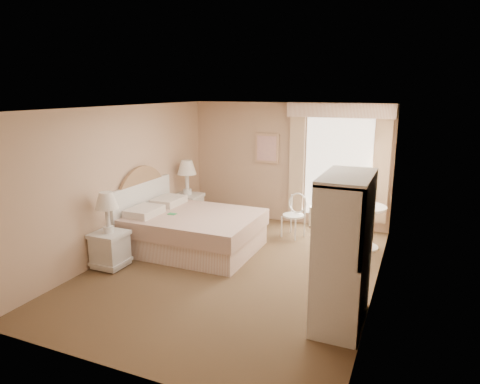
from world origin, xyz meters
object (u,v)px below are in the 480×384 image
at_px(round_table, 364,220).
at_px(nightstand_far, 188,201).
at_px(nightstand_near, 109,240).
at_px(bed, 188,229).
at_px(cafe_chair, 295,212).
at_px(armoire, 343,263).

bearing_deg(round_table, nightstand_far, -179.88).
distance_m(nightstand_near, round_table, 4.34).
height_order(bed, nightstand_near, bed).
xyz_separation_m(cafe_chair, armoire, (1.38, -2.79, 0.27)).
bearing_deg(cafe_chair, nightstand_near, -113.29).
bearing_deg(cafe_chair, armoire, -45.68).
bearing_deg(armoire, nightstand_near, 176.72).
bearing_deg(round_table, bed, -156.05).
distance_m(round_table, cafe_chair, 1.30).
height_order(bed, round_table, bed).
bearing_deg(cafe_chair, bed, -120.21).
xyz_separation_m(bed, armoire, (2.93, -1.41, 0.39)).
relative_size(bed, armoire, 1.20).
height_order(nightstand_near, round_table, nightstand_near).
height_order(cafe_chair, armoire, armoire).
height_order(nightstand_near, cafe_chair, nightstand_near).
bearing_deg(nightstand_near, nightstand_far, 90.00).
bearing_deg(nightstand_far, armoire, -36.15).
distance_m(bed, nightstand_near, 1.41).
height_order(bed, armoire, armoire).
distance_m(nightstand_far, round_table, 3.57).
xyz_separation_m(bed, nightstand_far, (-0.72, 1.26, 0.13)).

